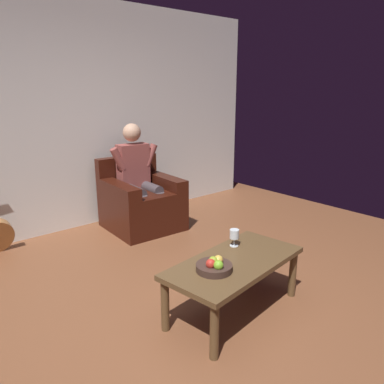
{
  "coord_description": "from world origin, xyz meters",
  "views": [
    {
      "loc": [
        1.67,
        1.67,
        1.7
      ],
      "look_at": [
        -0.67,
        -1.04,
        0.7
      ],
      "focal_mm": 35.5,
      "sensor_mm": 36.0,
      "label": 1
    }
  ],
  "objects_px": {
    "person_seated": "(138,173)",
    "fruit_bowl": "(214,266)",
    "coffee_table": "(234,267)",
    "armchair": "(141,203)",
    "wine_glass_near": "(234,235)"
  },
  "relations": [
    {
      "from": "coffee_table",
      "to": "wine_glass_near",
      "type": "xyz_separation_m",
      "value": [
        -0.19,
        -0.19,
        0.16
      ]
    },
    {
      "from": "person_seated",
      "to": "coffee_table",
      "type": "xyz_separation_m",
      "value": [
        0.49,
        2.08,
        -0.31
      ]
    },
    {
      "from": "coffee_table",
      "to": "wine_glass_near",
      "type": "height_order",
      "value": "wine_glass_near"
    },
    {
      "from": "person_seated",
      "to": "fruit_bowl",
      "type": "distance_m",
      "value": 2.24
    },
    {
      "from": "coffee_table",
      "to": "wine_glass_near",
      "type": "bearing_deg",
      "value": -135.61
    },
    {
      "from": "person_seated",
      "to": "coffee_table",
      "type": "distance_m",
      "value": 2.16
    },
    {
      "from": "armchair",
      "to": "person_seated",
      "type": "bearing_deg",
      "value": -90.0
    },
    {
      "from": "person_seated",
      "to": "armchair",
      "type": "bearing_deg",
      "value": 90.0
    },
    {
      "from": "wine_glass_near",
      "to": "fruit_bowl",
      "type": "xyz_separation_m",
      "value": [
        0.43,
        0.21,
        -0.06
      ]
    },
    {
      "from": "coffee_table",
      "to": "fruit_bowl",
      "type": "distance_m",
      "value": 0.26
    },
    {
      "from": "coffee_table",
      "to": "fruit_bowl",
      "type": "xyz_separation_m",
      "value": [
        0.24,
        0.02,
        0.1
      ]
    },
    {
      "from": "coffee_table",
      "to": "person_seated",
      "type": "bearing_deg",
      "value": -103.32
    },
    {
      "from": "fruit_bowl",
      "to": "armchair",
      "type": "bearing_deg",
      "value": -109.47
    },
    {
      "from": "wine_glass_near",
      "to": "fruit_bowl",
      "type": "distance_m",
      "value": 0.48
    },
    {
      "from": "person_seated",
      "to": "fruit_bowl",
      "type": "xyz_separation_m",
      "value": [
        0.73,
        2.11,
        -0.21
      ]
    }
  ]
}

